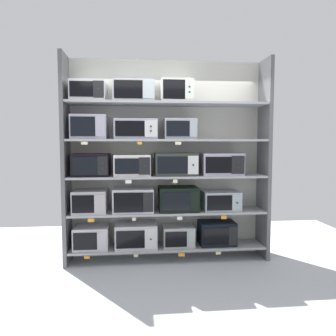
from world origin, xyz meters
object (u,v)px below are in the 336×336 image
(microwave_15, at_px, (89,91))
(microwave_17, at_px, (177,91))
(microwave_16, at_px, (134,91))
(microwave_4, at_px, (90,201))
(microwave_5, at_px, (133,200))
(microwave_12, at_px, (90,127))
(microwave_9, at_px, (132,165))
(microwave_10, at_px, (176,164))
(microwave_2, at_px, (178,236))
(microwave_11, at_px, (221,164))
(microwave_8, at_px, (91,165))
(microwave_7, at_px, (221,201))
(microwave_1, at_px, (136,235))
(microwave_3, at_px, (217,233))
(microwave_13, at_px, (136,129))
(microwave_14, at_px, (180,129))
(microwave_6, at_px, (178,199))
(microwave_0, at_px, (92,237))

(microwave_15, distance_m, microwave_17, 1.16)
(microwave_16, bearing_deg, microwave_15, 179.97)
(microwave_4, xyz_separation_m, microwave_5, (0.57, -0.00, 0.01))
(microwave_12, distance_m, microwave_15, 0.47)
(microwave_9, xyz_separation_m, microwave_10, (0.59, -0.00, 0.01))
(microwave_9, height_order, microwave_10, microwave_10)
(microwave_2, xyz_separation_m, microwave_11, (0.59, 0.00, 1.00))
(microwave_5, relative_size, microwave_8, 1.13)
(microwave_17, bearing_deg, microwave_7, 0.02)
(microwave_2, bearing_deg, microwave_15, 180.00)
(microwave_7, distance_m, microwave_12, 2.05)
(microwave_1, distance_m, microwave_3, 1.13)
(microwave_2, distance_m, microwave_12, 1.91)
(microwave_17, bearing_deg, microwave_5, 180.00)
(microwave_1, bearing_deg, microwave_4, -179.99)
(microwave_4, relative_size, microwave_13, 0.78)
(microwave_1, bearing_deg, microwave_13, -1.33)
(microwave_3, relative_size, microwave_14, 1.16)
(microwave_10, xyz_separation_m, microwave_12, (-1.15, -0.00, 0.50))
(microwave_1, xyz_separation_m, microwave_9, (-0.04, -0.00, 0.96))
(microwave_6, relative_size, microwave_14, 1.24)
(microwave_0, relative_size, microwave_11, 0.82)
(microwave_5, distance_m, microwave_9, 0.47)
(microwave_4, bearing_deg, microwave_9, 0.01)
(microwave_12, xyz_separation_m, microwave_14, (1.20, 0.00, -0.02))
(microwave_13, xyz_separation_m, microwave_15, (-0.61, 0.00, 0.49))
(microwave_5, height_order, microwave_13, microwave_13)
(microwave_1, height_order, microwave_9, microwave_9)
(microwave_3, distance_m, microwave_8, 1.98)
(microwave_16, distance_m, microwave_17, 0.58)
(microwave_0, bearing_deg, microwave_13, -0.00)
(microwave_11, distance_m, microwave_15, 2.03)
(microwave_4, distance_m, microwave_9, 0.74)
(microwave_8, bearing_deg, microwave_14, 0.01)
(microwave_1, distance_m, microwave_7, 1.27)
(microwave_15, bearing_deg, microwave_3, 0.00)
(microwave_9, relative_size, microwave_13, 0.85)
(microwave_17, bearing_deg, microwave_3, 0.05)
(microwave_4, xyz_separation_m, microwave_17, (1.16, -0.00, 1.48))
(microwave_11, xyz_separation_m, microwave_17, (-0.62, -0.00, 0.98))
(microwave_2, distance_m, microwave_5, 0.80)
(microwave_5, distance_m, microwave_13, 0.96)
(microwave_3, xyz_separation_m, microwave_7, (0.05, -0.00, 0.46))
(microwave_3, distance_m, microwave_9, 1.52)
(microwave_13, height_order, microwave_14, microwave_14)
(microwave_13, bearing_deg, microwave_11, 0.01)
(microwave_3, relative_size, microwave_9, 1.03)
(microwave_6, distance_m, microwave_10, 0.48)
(microwave_7, distance_m, microwave_13, 1.53)
(microwave_14, xyz_separation_m, microwave_16, (-0.62, -0.00, 0.49))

